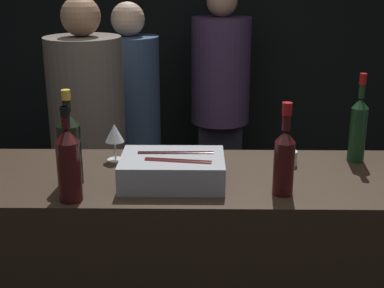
% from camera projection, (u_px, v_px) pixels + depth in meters
% --- Properties ---
extents(wall_back_chalkboard, '(6.40, 0.06, 2.80)m').
position_uv_depth(wall_back_chalkboard, '(196.00, 30.00, 4.18)').
color(wall_back_chalkboard, black).
rests_on(wall_back_chalkboard, ground_plane).
extents(ice_bin_with_bottles, '(0.39, 0.28, 0.11)m').
position_uv_depth(ice_bin_with_bottles, '(173.00, 169.00, 2.03)').
color(ice_bin_with_bottles, '#9EA0A5').
rests_on(ice_bin_with_bottles, bar_counter).
extents(wine_glass, '(0.08, 0.08, 0.16)m').
position_uv_depth(wine_glass, '(115.00, 134.00, 2.25)').
color(wine_glass, silver).
rests_on(wine_glass, bar_counter).
extents(candle_votive, '(0.08, 0.08, 0.06)m').
position_uv_depth(candle_votive, '(288.00, 158.00, 2.22)').
color(candle_votive, silver).
rests_on(candle_votive, bar_counter).
extents(red_wine_bottle_tall, '(0.07, 0.07, 0.34)m').
position_uv_depth(red_wine_bottle_tall, '(284.00, 158.00, 1.90)').
color(red_wine_bottle_tall, '#380F0F').
rests_on(red_wine_bottle_tall, bar_counter).
extents(red_wine_bottle_burgundy, '(0.07, 0.07, 0.38)m').
position_uv_depth(red_wine_bottle_burgundy, '(358.00, 127.00, 2.23)').
color(red_wine_bottle_burgundy, '#143319').
rests_on(red_wine_bottle_burgundy, bar_counter).
extents(champagne_bottle, '(0.09, 0.09, 0.36)m').
position_uv_depth(champagne_bottle, '(70.00, 146.00, 2.00)').
color(champagne_bottle, black).
rests_on(champagne_bottle, bar_counter).
extents(red_wine_bottle_black_foil, '(0.08, 0.08, 0.34)m').
position_uv_depth(red_wine_bottle_black_foil, '(69.00, 162.00, 1.85)').
color(red_wine_bottle_black_foil, '#380F0F').
rests_on(red_wine_bottle_black_foil, bar_counter).
extents(person_in_hoodie, '(0.41, 0.41, 1.72)m').
position_uv_depth(person_in_hoodie, '(88.00, 138.00, 3.00)').
color(person_in_hoodie, black).
rests_on(person_in_hoodie, ground_plane).
extents(person_blond_tee, '(0.38, 0.38, 1.67)m').
position_uv_depth(person_blond_tee, '(131.00, 119.00, 3.49)').
color(person_blond_tee, black).
rests_on(person_blond_tee, ground_plane).
extents(person_grey_polo, '(0.41, 0.41, 1.75)m').
position_uv_depth(person_grey_polo, '(220.00, 99.00, 3.81)').
color(person_grey_polo, black).
rests_on(person_grey_polo, ground_plane).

